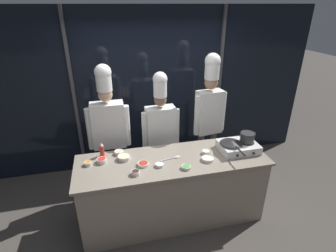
{
  "coord_description": "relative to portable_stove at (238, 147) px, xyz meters",
  "views": [
    {
      "loc": [
        -0.72,
        -2.71,
        2.71
      ],
      "look_at": [
        0.0,
        0.25,
        1.27
      ],
      "focal_mm": 28.0,
      "sensor_mm": 36.0,
      "label": 1
    }
  ],
  "objects": [
    {
      "name": "portable_stove",
      "position": [
        0.0,
        0.0,
        0.0
      ],
      "size": [
        0.49,
        0.4,
        0.12
      ],
      "color": "silver",
      "rests_on": "demo_counter"
    },
    {
      "name": "demo_counter",
      "position": [
        -0.9,
        -0.01,
        -0.52
      ],
      "size": [
        2.41,
        0.79,
        0.92
      ],
      "color": "gray",
      "rests_on": "ground_plane"
    },
    {
      "name": "chef_sous",
      "position": [
        -0.91,
        0.7,
        0.08
      ],
      "size": [
        0.56,
        0.24,
        1.87
      ],
      "rotation": [
        0.0,
        0.0,
        3.18
      ],
      "color": "#4C4C51",
      "rests_on": "ground_plane"
    },
    {
      "name": "chef_head",
      "position": [
        -1.65,
        0.74,
        0.17
      ],
      "size": [
        0.6,
        0.24,
        2.01
      ],
      "rotation": [
        0.0,
        0.0,
        3.13
      ],
      "color": "#2D3856",
      "rests_on": "ground_plane"
    },
    {
      "name": "prep_bowl_soy_glaze",
      "position": [
        -1.4,
        -0.22,
        -0.03
      ],
      "size": [
        0.1,
        0.1,
        0.05
      ],
      "color": "silver",
      "rests_on": "demo_counter"
    },
    {
      "name": "window_wall_back",
      "position": [
        -0.9,
        1.51,
        0.37
      ],
      "size": [
        5.8,
        0.09,
        2.7
      ],
      "color": "black",
      "rests_on": "ground_plane"
    },
    {
      "name": "prep_bowl_garlic",
      "position": [
        -0.45,
        0.03,
        -0.03
      ],
      "size": [
        0.1,
        0.1,
        0.04
      ],
      "color": "silver",
      "rests_on": "demo_counter"
    },
    {
      "name": "prep_bowl_chicken",
      "position": [
        -1.55,
        0.28,
        -0.03
      ],
      "size": [
        0.12,
        0.12,
        0.05
      ],
      "color": "silver",
      "rests_on": "demo_counter"
    },
    {
      "name": "prep_bowl_noodles",
      "position": [
        -1.5,
        0.14,
        -0.03
      ],
      "size": [
        0.16,
        0.16,
        0.05
      ],
      "color": "silver",
      "rests_on": "demo_counter"
    },
    {
      "name": "squeeze_bottle_chili",
      "position": [
        -1.76,
        0.28,
        0.03
      ],
      "size": [
        0.06,
        0.06,
        0.19
      ],
      "color": "red",
      "rests_on": "demo_counter"
    },
    {
      "name": "serving_spoon_slotted",
      "position": [
        -0.87,
        0.02,
        -0.05
      ],
      "size": [
        0.27,
        0.09,
        0.02
      ],
      "color": "#B2B5BA",
      "rests_on": "demo_counter"
    },
    {
      "name": "ground_plane",
      "position": [
        -0.9,
        -0.01,
        -0.98
      ],
      "size": [
        24.0,
        24.0,
        0.0
      ],
      "primitive_type": "plane",
      "color": "#47423D"
    },
    {
      "name": "frying_pan",
      "position": [
        -0.11,
        -0.0,
        0.08
      ],
      "size": [
        0.3,
        0.51,
        0.04
      ],
      "color": "#232326",
      "rests_on": "portable_stove"
    },
    {
      "name": "chef_line",
      "position": [
        -0.12,
        0.77,
        0.26
      ],
      "size": [
        0.52,
        0.26,
        2.08
      ],
      "rotation": [
        0.0,
        0.0,
        3.28
      ],
      "color": "#4C4C51",
      "rests_on": "ground_plane"
    },
    {
      "name": "stock_pot",
      "position": [
        0.11,
        0.0,
        0.13
      ],
      "size": [
        0.21,
        0.19,
        0.13
      ],
      "color": "#333335",
      "rests_on": "portable_stove"
    },
    {
      "name": "prep_bowl_scallions",
      "position": [
        -0.8,
        -0.24,
        -0.04
      ],
      "size": [
        0.11,
        0.11,
        0.04
      ],
      "color": "silver",
      "rests_on": "demo_counter"
    },
    {
      "name": "prep_bowl_bell_pepper",
      "position": [
        -1.77,
        0.13,
        -0.03
      ],
      "size": [
        0.12,
        0.12,
        0.06
      ],
      "color": "silver",
      "rests_on": "demo_counter"
    },
    {
      "name": "prep_bowl_rice",
      "position": [
        -1.09,
        -0.12,
        -0.04
      ],
      "size": [
        0.1,
        0.1,
        0.04
      ],
      "color": "silver",
      "rests_on": "demo_counter"
    },
    {
      "name": "prep_bowl_bean_sprouts",
      "position": [
        -0.48,
        -0.13,
        -0.04
      ],
      "size": [
        0.15,
        0.15,
        0.04
      ],
      "color": "silver",
      "rests_on": "demo_counter"
    },
    {
      "name": "prep_bowl_carrots",
      "position": [
        -1.93,
        0.11,
        -0.03
      ],
      "size": [
        0.09,
        0.09,
        0.04
      ],
      "color": "silver",
      "rests_on": "demo_counter"
    },
    {
      "name": "prep_bowl_chili_flakes",
      "position": [
        -1.28,
        -0.05,
        -0.04
      ],
      "size": [
        0.14,
        0.14,
        0.03
      ],
      "color": "silver",
      "rests_on": "demo_counter"
    }
  ]
}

